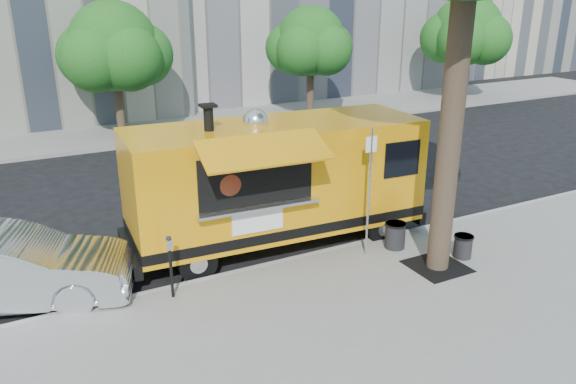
% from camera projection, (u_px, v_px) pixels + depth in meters
% --- Properties ---
extents(ground, '(120.00, 120.00, 0.00)m').
position_uv_depth(ground, '(277.00, 248.00, 13.75)').
color(ground, black).
rests_on(ground, ground).
extents(sidewalk, '(60.00, 6.00, 0.15)m').
position_uv_depth(sidewalk, '(373.00, 327.00, 10.39)').
color(sidewalk, gray).
rests_on(sidewalk, ground).
extents(curb, '(60.00, 0.14, 0.16)m').
position_uv_depth(curb, '(295.00, 260.00, 12.95)').
color(curb, '#999993').
rests_on(curb, ground).
extents(far_sidewalk, '(60.00, 5.00, 0.15)m').
position_uv_depth(far_sidewalk, '(142.00, 131.00, 24.99)').
color(far_sidewalk, gray).
rests_on(far_sidewalk, ground).
extents(tree_well, '(1.20, 1.20, 0.02)m').
position_uv_depth(tree_well, '(437.00, 266.00, 12.50)').
color(tree_well, black).
rests_on(tree_well, sidewalk).
extents(far_tree_b, '(3.60, 3.60, 5.50)m').
position_uv_depth(far_tree_b, '(113.00, 46.00, 22.61)').
color(far_tree_b, '#33261C').
rests_on(far_tree_b, far_sidewalk).
extents(far_tree_c, '(3.24, 3.24, 5.21)m').
position_uv_depth(far_tree_c, '(311.00, 41.00, 26.33)').
color(far_tree_c, '#33261C').
rests_on(far_tree_c, far_sidewalk).
extents(far_tree_d, '(3.78, 3.78, 5.64)m').
position_uv_depth(far_tree_d, '(467.00, 30.00, 30.79)').
color(far_tree_d, '#33261C').
rests_on(far_tree_d, far_sidewalk).
extents(sign_post, '(0.28, 0.06, 3.00)m').
position_uv_depth(sign_post, '(369.00, 186.00, 12.51)').
color(sign_post, silver).
rests_on(sign_post, sidewalk).
extents(parking_meter, '(0.11, 0.11, 1.33)m').
position_uv_depth(parking_meter, '(170.00, 259.00, 10.99)').
color(parking_meter, black).
rests_on(parking_meter, sidewalk).
extents(food_truck, '(7.41, 3.58, 3.61)m').
position_uv_depth(food_truck, '(276.00, 180.00, 13.35)').
color(food_truck, orange).
rests_on(food_truck, ground).
extents(sedan, '(5.03, 3.06, 1.57)m').
position_uv_depth(sedan, '(7.00, 269.00, 11.03)').
color(sedan, silver).
rests_on(sedan, ground).
extents(trash_bin_left, '(0.45, 0.45, 0.54)m').
position_uv_depth(trash_bin_left, '(463.00, 246.00, 12.86)').
color(trash_bin_left, black).
rests_on(trash_bin_left, sidewalk).
extents(trash_bin_right, '(0.52, 0.52, 0.62)m').
position_uv_depth(trash_bin_right, '(395.00, 235.00, 13.33)').
color(trash_bin_right, black).
rests_on(trash_bin_right, sidewalk).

